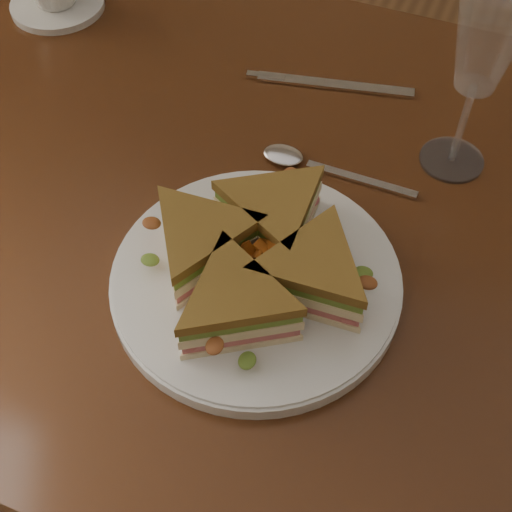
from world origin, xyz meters
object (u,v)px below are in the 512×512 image
(table, at_px, (256,247))
(saucer, at_px, (58,5))
(sandwich_wedges, at_px, (256,259))
(plate, at_px, (256,281))
(knife, at_px, (324,84))
(wine_glass, at_px, (487,43))
(spoon, at_px, (302,161))

(table, distance_m, saucer, 0.47)
(sandwich_wedges, bearing_deg, table, 111.82)
(plate, height_order, knife, plate)
(table, distance_m, wine_glass, 0.35)
(wine_glass, bearing_deg, knife, 157.72)
(saucer, bearing_deg, plate, -37.90)
(knife, bearing_deg, sandwich_wedges, -95.44)
(spoon, bearing_deg, plate, -84.51)
(table, height_order, sandwich_wedges, sandwich_wedges)
(knife, height_order, saucer, saucer)
(saucer, bearing_deg, sandwich_wedges, -37.90)
(plate, xyz_separation_m, wine_glass, (0.14, 0.25, 0.15))
(knife, bearing_deg, table, -104.88)
(sandwich_wedges, relative_size, knife, 1.18)
(sandwich_wedges, xyz_separation_m, knife, (-0.04, 0.32, -0.04))
(sandwich_wedges, bearing_deg, plate, 45.00)
(table, relative_size, plate, 4.12)
(spoon, bearing_deg, saucer, 159.68)
(sandwich_wedges, xyz_separation_m, saucer, (-0.44, 0.34, -0.04))
(spoon, relative_size, wine_glass, 0.81)
(plate, bearing_deg, wine_glass, 59.82)
(spoon, height_order, knife, spoon)
(sandwich_wedges, bearing_deg, knife, 96.38)
(table, height_order, saucer, saucer)
(plate, bearing_deg, table, 111.82)
(plate, xyz_separation_m, saucer, (-0.44, 0.34, -0.00))
(sandwich_wedges, distance_m, knife, 0.33)
(plate, distance_m, spoon, 0.18)
(table, relative_size, sandwich_wedges, 4.76)
(table, xyz_separation_m, knife, (0.01, 0.21, 0.10))
(knife, bearing_deg, plate, -95.44)
(plate, relative_size, spoon, 1.58)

